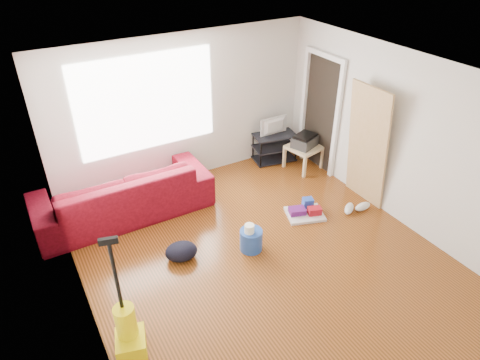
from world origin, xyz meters
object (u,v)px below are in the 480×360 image
cleaning_tray (305,211)px  tv_stand (274,147)px  backpack (182,258)px  sofa (127,213)px  bucket (251,249)px  side_table (304,150)px  vacuum (128,331)px

cleaning_tray → tv_stand: bearing=72.0°
tv_stand → backpack: bearing=-137.9°
sofa → bucket: (1.26, -1.69, 0.00)m
cleaning_tray → backpack: bearing=178.9°
tv_stand → cleaning_tray: 1.79m
side_table → vacuum: (-3.95, -2.19, -0.09)m
side_table → bucket: 2.50m
sofa → cleaning_tray: (2.40, -1.42, 0.06)m
backpack → bucket: bearing=-5.3°
backpack → sofa: bearing=116.9°
sofa → side_table: bearing=175.9°
cleaning_tray → backpack: cleaning_tray is taller
tv_stand → side_table: bearing=-49.3°
side_table → sofa: bearing=175.9°
tv_stand → cleaning_tray: size_ratio=1.24×
tv_stand → side_table: tv_stand is taller
bucket → vacuum: vacuum is taller
side_table → bucket: bearing=-143.9°
sofa → bucket: bearing=126.6°
bucket → backpack: 0.97m
vacuum → bucket: bearing=35.9°
tv_stand → backpack: 3.10m
side_table → cleaning_tray: size_ratio=0.94×
tv_stand → side_table: 0.59m
tv_stand → vacuum: vacuum is taller
sofa → bucket: 2.10m
sofa → tv_stand: size_ratio=3.16×
tv_stand → bucket: (-1.70, -1.96, -0.27)m
side_table → vacuum: vacuum is taller
tv_stand → side_table: (0.30, -0.50, 0.09)m
side_table → vacuum: 4.52m
side_table → cleaning_tray: (-0.85, -1.19, -0.31)m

